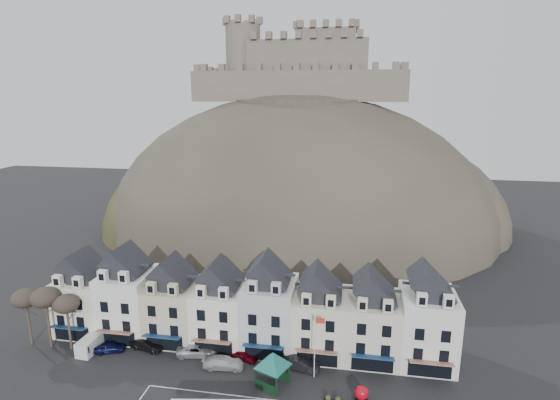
% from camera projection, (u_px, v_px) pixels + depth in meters
% --- Properties ---
extents(townhouse_terrace, '(54.40, 9.35, 11.80)m').
position_uv_depth(townhouse_terrace, '(247.00, 308.00, 59.37)').
color(townhouse_terrace, white).
rests_on(townhouse_terrace, ground).
extents(castle_hill, '(100.00, 76.00, 68.00)m').
position_uv_depth(castle_hill, '(302.00, 230.00, 111.18)').
color(castle_hill, '#3A362D').
rests_on(castle_hill, ground).
extents(castle, '(50.20, 22.20, 22.00)m').
position_uv_depth(castle, '(304.00, 68.00, 108.63)').
color(castle, '#665A4E').
rests_on(castle, ground).
extents(tree_left_far, '(3.61, 3.61, 8.24)m').
position_uv_depth(tree_left_far, '(26.00, 298.00, 58.56)').
color(tree_left_far, '#3C2F26').
rests_on(tree_left_far, ground).
extents(tree_left_mid, '(3.78, 3.78, 8.64)m').
position_uv_depth(tree_left_mid, '(45.00, 298.00, 57.98)').
color(tree_left_mid, '#3C2F26').
rests_on(tree_left_mid, ground).
extents(tree_left_near, '(3.43, 3.43, 7.84)m').
position_uv_depth(tree_left_near, '(66.00, 304.00, 57.65)').
color(tree_left_near, '#3C2F26').
rests_on(tree_left_near, ground).
extents(bus_shelter, '(6.35, 6.35, 4.37)m').
position_uv_depth(bus_shelter, '(273.00, 360.00, 50.89)').
color(bus_shelter, black).
rests_on(bus_shelter, ground).
extents(red_buoy, '(1.60, 1.60, 1.98)m').
position_uv_depth(red_buoy, '(361.00, 394.00, 48.61)').
color(red_buoy, black).
rests_on(red_buoy, ground).
extents(flagpole, '(1.19, 0.13, 8.18)m').
position_uv_depth(flagpole, '(316.00, 342.00, 52.16)').
color(flagpole, silver).
rests_on(flagpole, ground).
extents(white_van, '(2.12, 4.49, 2.01)m').
position_uv_depth(white_van, '(91.00, 344.00, 58.49)').
color(white_van, silver).
rests_on(white_van, ground).
extents(planter_west, '(0.97, 0.66, 0.89)m').
position_uv_depth(planter_west, '(328.00, 399.00, 48.66)').
color(planter_west, black).
rests_on(planter_west, ground).
extents(car_navy, '(4.28, 2.91, 1.35)m').
position_uv_depth(car_navy, '(110.00, 347.00, 58.24)').
color(car_navy, '#0B0E37').
rests_on(car_navy, ground).
extents(car_black, '(4.90, 2.55, 1.54)m').
position_uv_depth(car_black, '(147.00, 344.00, 58.75)').
color(car_black, black).
rests_on(car_black, ground).
extents(car_silver, '(5.68, 3.44, 1.50)m').
position_uv_depth(car_silver, '(198.00, 350.00, 57.58)').
color(car_silver, '#B2B4BA').
rests_on(car_silver, ground).
extents(car_white, '(5.34, 2.60, 1.50)m').
position_uv_depth(car_white, '(224.00, 362.00, 54.82)').
color(car_white, '#BDBDBD').
rests_on(car_white, ground).
extents(car_maroon, '(3.89, 2.48, 1.23)m').
position_uv_depth(car_maroon, '(245.00, 355.00, 56.56)').
color(car_maroon, '#5B0512').
rests_on(car_maroon, ground).
extents(car_charcoal, '(5.04, 2.55, 1.58)m').
position_uv_depth(car_charcoal, '(300.00, 363.00, 54.55)').
color(car_charcoal, black).
rests_on(car_charcoal, ground).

